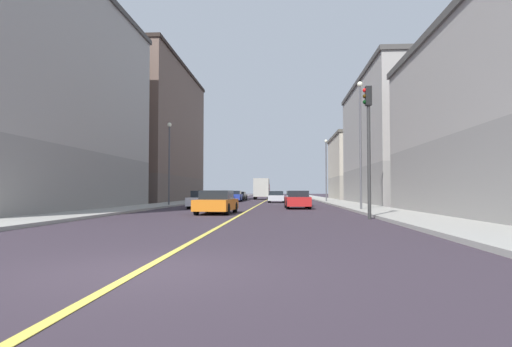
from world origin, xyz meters
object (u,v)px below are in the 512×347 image
building_right_corner (36,97)px  car_maroon (299,199)px  box_truck (262,189)px  building_left_mid (400,142)px  car_red (297,200)px  traffic_light_left_near (368,133)px  street_lamp_left_far (326,164)px  car_blue (234,196)px  street_lamp_right_near (169,155)px  car_white (204,200)px  street_lamp_left_near (360,133)px  building_left_far (361,168)px  car_silver (276,197)px  car_black (239,196)px  building_right_midblock (153,134)px  car_orange (217,202)px

building_right_corner → car_maroon: (17.85, 10.61, -6.98)m
car_maroon → box_truck: (-4.72, 29.58, 1.06)m
building_left_mid → car_red: 17.16m
traffic_light_left_near → street_lamp_left_far: size_ratio=0.87×
car_blue → street_lamp_right_near: bearing=-102.2°
building_left_mid → car_blue: 20.56m
car_white → box_truck: bearing=85.8°
car_maroon → street_lamp_left_near: bearing=-70.6°
building_left_far → building_left_mid: bearing=-90.0°
car_blue → box_truck: (2.72, 14.87, 1.02)m
car_white → street_lamp_left_far: bearing=59.8°
car_maroon → car_silver: (-2.18, 11.29, 0.01)m
car_red → car_black: (-7.08, 27.01, -0.06)m
street_lamp_left_near → car_white: size_ratio=1.93×
building_right_midblock → car_black: size_ratio=5.90×
street_lamp_right_near → street_lamp_left_far: size_ratio=0.98×
building_left_mid → building_right_midblock: size_ratio=0.89×
traffic_light_left_near → street_lamp_right_near: 21.05m
car_white → car_silver: (5.15, 17.35, -0.00)m
building_left_mid → street_lamp_right_near: (-21.43, -8.14, -1.89)m
building_right_corner → car_orange: bearing=-13.5°
car_black → car_white: bearing=-89.7°
street_lamp_left_near → car_blue: (-11.02, 24.87, -4.40)m
street_lamp_left_far → box_truck: 19.05m
building_right_corner → street_lamp_left_near: size_ratio=2.75×
car_silver → car_red: bearing=-84.0°
building_left_far → car_white: size_ratio=3.62×
building_left_far → building_right_corner: 48.22m
car_maroon → car_silver: car_silver is taller
building_right_corner → box_truck: bearing=71.9°
car_red → box_truck: 35.91m
street_lamp_right_near → car_red: 12.02m
car_white → car_blue: (-0.12, 20.78, 0.02)m
building_right_midblock → street_lamp_right_near: size_ratio=3.57×
building_right_corner → car_red: size_ratio=5.59×
street_lamp_right_near → car_white: 6.65m
box_truck → car_maroon: bearing=-80.9°
building_right_corner → car_maroon: 21.91m
car_maroon → box_truck: size_ratio=0.64×
car_white → car_silver: 18.10m
building_right_corner → street_lamp_left_near: bearing=1.2°
street_lamp_right_near → street_lamp_left_far: (14.65, 14.70, 0.09)m
car_black → car_orange: bearing=-86.3°
car_orange → car_silver: car_orange is taller
building_left_far → traffic_light_left_near: building_left_far is taller
street_lamp_left_far → building_right_midblock: bearing=171.6°
building_left_far → car_orange: 45.03m
car_blue → street_lamp_left_near: bearing=-66.1°
street_lamp_right_near → street_lamp_left_near: bearing=-29.0°
building_right_corner → car_white: bearing=23.4°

